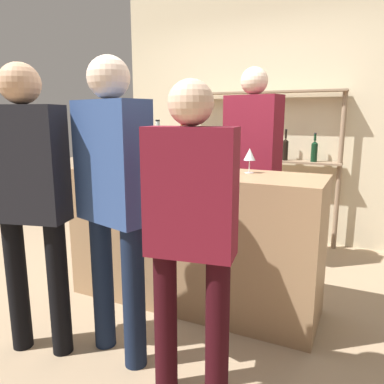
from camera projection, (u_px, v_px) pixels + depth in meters
ground_plane at (192, 301)px, 2.87m from camera, size 16.00×16.00×0.00m
bar_counter at (192, 238)px, 2.77m from camera, size 1.85×0.56×1.00m
back_wall at (263, 115)px, 4.25m from camera, size 3.45×0.12×2.80m
back_shelf at (257, 144)px, 4.16m from camera, size 1.78×0.18×1.65m
counter_bottle_0 at (183, 151)px, 2.82m from camera, size 0.09×0.09×0.33m
counter_bottle_1 at (114, 147)px, 3.06m from camera, size 0.07×0.07×0.35m
counter_bottle_2 at (163, 152)px, 2.80m from camera, size 0.07×0.07×0.31m
counter_bottle_3 at (161, 155)px, 2.62m from camera, size 0.07×0.07×0.31m
counter_bottle_4 at (158, 147)px, 2.93m from camera, size 0.09×0.09×0.36m
wine_glass at (250, 155)px, 2.57m from camera, size 0.08×0.08×0.17m
cork_jar at (208, 164)px, 2.59m from camera, size 0.12×0.12×0.13m
customer_left at (29, 190)px, 2.09m from camera, size 0.45×0.28×1.67m
customer_right at (191, 222)px, 1.73m from camera, size 0.44×0.25×1.55m
customer_center at (113, 190)px, 2.04m from camera, size 0.49×0.31×1.70m
server_behind_counter at (252, 154)px, 3.37m from camera, size 0.53×0.31×1.81m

